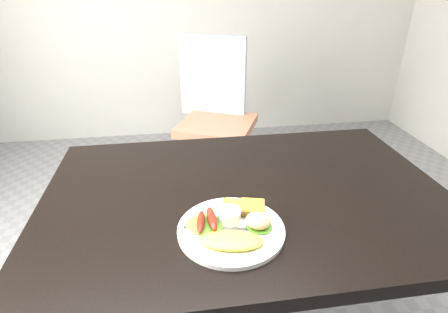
{
  "coord_description": "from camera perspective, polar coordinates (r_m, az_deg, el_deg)",
  "views": [
    {
      "loc": [
        -0.2,
        -0.86,
        1.32
      ],
      "look_at": [
        -0.08,
        -0.06,
        0.9
      ],
      "focal_mm": 28.0,
      "sensor_mm": 36.0,
      "label": 1
    }
  ],
  "objects": [
    {
      "name": "toast_b",
      "position": [
        0.93,
        4.68,
        -8.16
      ],
      "size": [
        0.08,
        0.08,
        0.01
      ],
      "primitive_type": "cube",
      "rotation": [
        0.0,
        0.0,
        -0.25
      ],
      "color": "brown",
      "rests_on": "toast_a"
    },
    {
      "name": "omelette",
      "position": [
        0.84,
        1.18,
        -13.55
      ],
      "size": [
        0.16,
        0.1,
        0.02
      ],
      "primitive_type": "ellipsoid",
      "rotation": [
        0.0,
        0.0,
        -0.19
      ],
      "color": "#FCED46",
      "rests_on": "plate"
    },
    {
      "name": "sausage_a",
      "position": [
        0.88,
        -3.81,
        -10.59
      ],
      "size": [
        0.03,
        0.09,
        0.02
      ],
      "primitive_type": "ellipsoid",
      "rotation": [
        0.0,
        0.0,
        -0.15
      ],
      "color": "maroon",
      "rests_on": "lettuce_left"
    },
    {
      "name": "fork",
      "position": [
        0.89,
        -1.25,
        -11.72
      ],
      "size": [
        0.16,
        0.05,
        0.0
      ],
      "primitive_type": "cube",
      "rotation": [
        0.0,
        0.0,
        -0.2
      ],
      "color": "#ADAFB7",
      "rests_on": "plate"
    },
    {
      "name": "toast_a",
      "position": [
        0.95,
        1.86,
        -8.31
      ],
      "size": [
        0.08,
        0.08,
        0.01
      ],
      "primitive_type": "cube",
      "rotation": [
        0.0,
        0.0,
        -0.24
      ],
      "color": "olive",
      "rests_on": "plate"
    },
    {
      "name": "sausage_b",
      "position": [
        0.89,
        -1.99,
        -10.12
      ],
      "size": [
        0.03,
        0.1,
        0.02
      ],
      "primitive_type": "ellipsoid",
      "rotation": [
        0.0,
        0.0,
        0.05
      ],
      "color": "maroon",
      "rests_on": "lettuce_left"
    },
    {
      "name": "person",
      "position": [
        1.72,
        -12.62,
        8.89
      ],
      "size": [
        0.67,
        0.56,
        1.6
      ],
      "primitive_type": "imported",
      "rotation": [
        0.0,
        0.0,
        2.79
      ],
      "color": "#1D4E83",
      "rests_on": "ground"
    },
    {
      "name": "plate",
      "position": [
        0.9,
        1.16,
        -11.86
      ],
      "size": [
        0.27,
        0.27,
        0.01
      ],
      "primitive_type": "cylinder",
      "color": "white",
      "rests_on": "dining_table"
    },
    {
      "name": "potato_salad",
      "position": [
        0.88,
        5.59,
        -10.36
      ],
      "size": [
        0.08,
        0.07,
        0.03
      ],
      "primitive_type": "ellipsoid",
      "rotation": [
        0.0,
        0.0,
        -0.26
      ],
      "color": "beige",
      "rests_on": "lettuce_right"
    },
    {
      "name": "lettuce_left",
      "position": [
        0.9,
        -3.15,
        -10.94
      ],
      "size": [
        0.11,
        0.1,
        0.01
      ],
      "primitive_type": "ellipsoid",
      "rotation": [
        0.0,
        0.0,
        -0.13
      ],
      "color": "#44922A",
      "rests_on": "plate"
    },
    {
      "name": "lettuce_right",
      "position": [
        0.89,
        5.79,
        -11.34
      ],
      "size": [
        0.08,
        0.08,
        0.01
      ],
      "primitive_type": "ellipsoid",
      "rotation": [
        0.0,
        0.0,
        -0.33
      ],
      "color": "#478828",
      "rests_on": "plate"
    },
    {
      "name": "dining_table",
      "position": [
        1.06,
        3.72,
        -6.55
      ],
      "size": [
        1.2,
        0.8,
        0.04
      ],
      "primitive_type": "cube",
      "color": "black",
      "rests_on": "ground"
    },
    {
      "name": "dining_chair",
      "position": [
        2.3,
        -1.15,
        5.07
      ],
      "size": [
        0.6,
        0.6,
        0.05
      ],
      "primitive_type": "cube",
      "rotation": [
        0.0,
        0.0,
        -0.43
      ],
      "color": "tan",
      "rests_on": "ground"
    },
    {
      "name": "ramekin",
      "position": [
        0.9,
        0.87,
        -9.68
      ],
      "size": [
        0.06,
        0.06,
        0.04
      ],
      "primitive_type": "cylinder",
      "rotation": [
        0.0,
        0.0,
        0.06
      ],
      "color": "white",
      "rests_on": "plate"
    }
  ]
}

